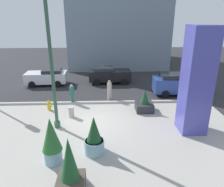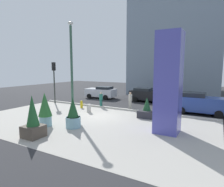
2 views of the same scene
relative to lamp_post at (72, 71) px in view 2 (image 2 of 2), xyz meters
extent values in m
plane|color=#2D2D30|center=(2.18, 4.62, -3.76)|extent=(60.00, 60.00, 0.00)
cube|color=#ADA89E|center=(2.18, -1.38, -3.76)|extent=(18.00, 10.00, 0.02)
cube|color=#B7B2A8|center=(2.18, 3.74, -3.68)|extent=(18.00, 0.24, 0.16)
cylinder|color=#335642|center=(0.00, 0.00, -3.56)|extent=(0.36, 0.36, 0.40)
cylinder|color=#335642|center=(0.00, 0.00, -0.07)|extent=(0.20, 0.20, 7.37)
ellipsoid|color=silver|center=(0.00, 0.00, 3.79)|extent=(0.44, 0.44, 0.28)
cube|color=#4C4CAD|center=(8.09, -0.65, -0.71)|extent=(1.44, 1.44, 6.10)
cylinder|color=#7AA8B7|center=(2.39, -2.75, -3.39)|extent=(0.99, 0.99, 0.73)
cylinder|color=#382819|center=(2.39, -2.75, -3.04)|extent=(0.91, 0.91, 0.04)
cone|color=#1E4C28|center=(2.39, -2.75, -2.37)|extent=(0.74, 0.74, 1.31)
cube|color=#2D2D33|center=(5.81, 2.20, -3.46)|extent=(1.23, 1.23, 0.59)
cylinder|color=#382819|center=(5.81, 2.20, -3.19)|extent=(1.17, 1.17, 0.04)
cone|color=#1E4C28|center=(5.81, 2.20, -2.63)|extent=(0.64, 0.64, 1.08)
cylinder|color=#7AA8B7|center=(0.50, -3.40, -3.40)|extent=(0.82, 0.82, 0.71)
cylinder|color=#382819|center=(0.50, -3.40, -3.07)|extent=(0.76, 0.76, 0.04)
cone|color=#2D6B33|center=(0.50, -3.40, -2.24)|extent=(0.91, 0.91, 1.61)
cube|color=#4C4238|center=(1.59, -5.26, -3.41)|extent=(1.06, 1.06, 0.70)
cylinder|color=#382819|center=(1.59, -5.26, -3.08)|extent=(1.01, 1.01, 0.04)
cone|color=#235B2D|center=(1.59, -5.26, -2.18)|extent=(0.73, 0.73, 1.77)
cylinder|color=gold|center=(-1.11, 2.59, -3.48)|extent=(0.26, 0.26, 0.55)
sphere|color=gold|center=(-1.11, 2.59, -3.13)|extent=(0.24, 0.24, 0.24)
cylinder|color=gold|center=(-0.94, 2.59, -3.45)|extent=(0.12, 0.10, 0.10)
cylinder|color=#B2ADA3|center=(0.68, 1.38, -3.38)|extent=(0.36, 0.36, 0.75)
cylinder|color=#333833|center=(-5.32, 3.16, -1.91)|extent=(0.14, 0.14, 3.69)
cube|color=black|center=(-5.32, 3.16, 0.38)|extent=(0.28, 0.32, 0.90)
sphere|color=red|center=(-5.32, 3.33, 0.38)|extent=(0.18, 0.18, 0.18)
cube|color=black|center=(3.54, 9.23, -2.97)|extent=(4.20, 1.84, 1.04)
cube|color=#1E2328|center=(2.92, 9.22, -2.29)|extent=(1.90, 1.59, 0.31)
cylinder|color=black|center=(4.83, 10.14, -3.44)|extent=(0.64, 0.23, 0.64)
cylinder|color=black|center=(4.85, 8.36, -3.44)|extent=(0.64, 0.23, 0.64)
cylinder|color=black|center=(2.24, 10.10, -3.44)|extent=(0.64, 0.23, 0.64)
cylinder|color=black|center=(2.26, 8.32, -3.44)|extent=(0.64, 0.23, 0.64)
cube|color=silver|center=(-2.77, 8.78, -2.99)|extent=(3.99, 1.99, 0.99)
cube|color=#1E2328|center=(-2.18, 8.81, -2.34)|extent=(1.83, 1.68, 0.31)
cylinder|color=black|center=(-3.94, 7.82, -3.44)|extent=(0.65, 0.25, 0.64)
cylinder|color=black|center=(-4.02, 9.64, -3.44)|extent=(0.65, 0.25, 0.64)
cylinder|color=black|center=(-1.52, 7.92, -3.44)|extent=(0.65, 0.25, 0.64)
cylinder|color=black|center=(-1.60, 9.75, -3.44)|extent=(0.65, 0.25, 0.64)
cube|color=#2D4793|center=(9.50, 5.52, -2.87)|extent=(4.61, 1.83, 1.24)
cube|color=#1E2328|center=(8.82, 5.54, -2.08)|extent=(2.09, 1.56, 0.35)
cylinder|color=black|center=(10.94, 6.35, -3.44)|extent=(0.64, 0.23, 0.64)
cylinder|color=black|center=(10.90, 4.63, -3.44)|extent=(0.64, 0.23, 0.64)
cylinder|color=black|center=(8.11, 6.42, -3.44)|extent=(0.64, 0.23, 0.64)
cylinder|color=black|center=(8.07, 4.69, -3.44)|extent=(0.64, 0.23, 0.64)
cube|color=#236656|center=(0.42, 3.83, -3.37)|extent=(0.26, 0.32, 0.77)
cylinder|color=#236656|center=(0.42, 3.83, -2.70)|extent=(0.44, 0.44, 0.58)
sphere|color=beige|center=(0.42, 3.83, -2.31)|extent=(0.21, 0.21, 0.21)
cube|color=#B2AD9E|center=(3.36, 4.47, -3.35)|extent=(0.33, 0.28, 0.82)
cylinder|color=#B2AD9E|center=(3.36, 4.47, -2.63)|extent=(0.46, 0.46, 0.62)
sphere|color=tan|center=(3.36, 4.47, -2.21)|extent=(0.22, 0.22, 0.22)
camera|label=1|loc=(2.91, -11.87, 2.79)|focal=34.30mm
camera|label=2|loc=(10.71, -12.34, 0.21)|focal=30.73mm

